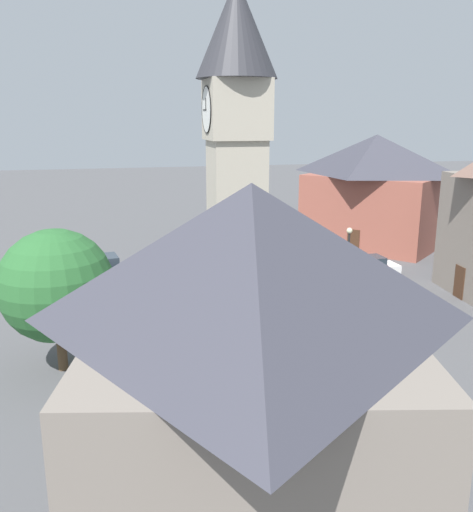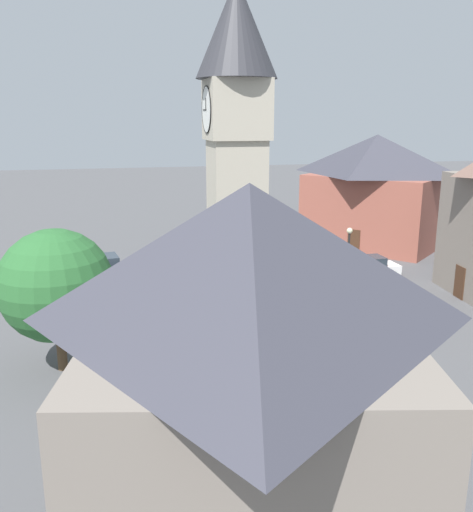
{
  "view_description": "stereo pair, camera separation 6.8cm",
  "coord_description": "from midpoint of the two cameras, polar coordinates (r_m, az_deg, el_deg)",
  "views": [
    {
      "loc": [
        -30.25,
        7.43,
        11.17
      ],
      "look_at": [
        0.0,
        0.0,
        3.25
      ],
      "focal_mm": 37.97,
      "sensor_mm": 36.0,
      "label": 1
    },
    {
      "loc": [
        -30.27,
        7.37,
        11.17
      ],
      "look_at": [
        0.0,
        0.0,
        3.25
      ],
      "focal_mm": 37.97,
      "sensor_mm": 36.0,
      "label": 2
    }
  ],
  "objects": [
    {
      "name": "clock_tower",
      "position": [
        31.15,
        -0.06,
        13.74
      ],
      "size": [
        4.51,
        4.51,
        18.72
      ],
      "color": "#A59C89",
      "rests_on": "ground"
    },
    {
      "name": "car_white_side",
      "position": [
        42.52,
        -0.15,
        0.09
      ],
      "size": [
        1.97,
        4.21,
        1.53
      ],
      "color": "silver",
      "rests_on": "ground"
    },
    {
      "name": "building_corner_back",
      "position": [
        12.85,
        1.3,
        -14.23
      ],
      "size": [
        9.55,
        8.72,
        9.88
      ],
      "color": "slate",
      "rests_on": "ground"
    },
    {
      "name": "tree",
      "position": [
        25.2,
        -18.52,
        -2.99
      ],
      "size": [
        5.06,
        5.06,
        6.56
      ],
      "color": "brown",
      "rests_on": "ground"
    },
    {
      "name": "building_shop_left",
      "position": [
        49.79,
        14.24,
        6.75
      ],
      "size": [
        13.95,
        13.55,
        9.85
      ],
      "color": "#995142",
      "rests_on": "ground"
    },
    {
      "name": "ground_plane",
      "position": [
        33.09,
        -0.06,
        -5.47
      ],
      "size": [
        200.0,
        200.0,
        0.0
      ],
      "primitive_type": "plane",
      "color": "#4C4C4F"
    },
    {
      "name": "car_silver_kerb",
      "position": [
        40.45,
        -13.55,
        -1.06
      ],
      "size": [
        4.33,
        2.27,
        1.53
      ],
      "color": "black",
      "rests_on": "ground"
    },
    {
      "name": "car_red_corner",
      "position": [
        40.36,
        13.81,
        -1.11
      ],
      "size": [
        1.84,
        4.14,
        1.53
      ],
      "color": "white",
      "rests_on": "ground"
    },
    {
      "name": "car_black_far",
      "position": [
        26.51,
        10.85,
        -9.13
      ],
      "size": [
        4.19,
        4.02,
        1.53
      ],
      "color": "black",
      "rests_on": "ground"
    },
    {
      "name": "lamp_post",
      "position": [
        34.42,
        11.66,
        0.48
      ],
      "size": [
        0.36,
        0.36,
        4.65
      ],
      "color": "black",
      "rests_on": "ground"
    },
    {
      "name": "pedestrian",
      "position": [
        41.36,
        -8.72,
        -0.13
      ],
      "size": [
        0.48,
        0.38,
        1.69
      ],
      "color": "#2D3351",
      "rests_on": "ground"
    },
    {
      "name": "car_blue_kerb",
      "position": [
        21.79,
        -0.1,
        -14.28
      ],
      "size": [
        2.37,
        4.36,
        1.53
      ],
      "color": "black",
      "rests_on": "ground"
    }
  ]
}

